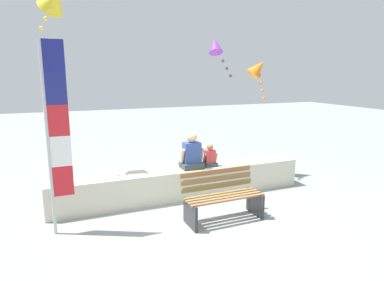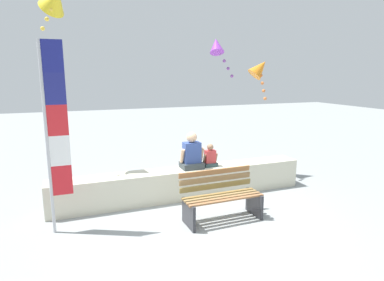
{
  "view_description": "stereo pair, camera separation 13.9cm",
  "coord_description": "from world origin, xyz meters",
  "px_view_note": "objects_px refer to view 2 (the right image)",
  "views": [
    {
      "loc": [
        -2.37,
        -5.02,
        2.61
      ],
      "look_at": [
        0.2,
        1.32,
        1.23
      ],
      "focal_mm": 31.04,
      "sensor_mm": 36.0,
      "label": 1
    },
    {
      "loc": [
        -2.24,
        -5.07,
        2.61
      ],
      "look_at": [
        0.2,
        1.32,
        1.23
      ],
      "focal_mm": 31.04,
      "sensor_mm": 36.0,
      "label": 2
    }
  ],
  "objects_px": {
    "person_child": "(210,158)",
    "kite_yellow": "(55,1)",
    "park_bench": "(221,198)",
    "kite_purple": "(217,46)",
    "flag_banner": "(53,128)",
    "kite_orange": "(260,69)",
    "person_adult": "(192,154)"
  },
  "relations": [
    {
      "from": "kite_yellow",
      "to": "person_adult",
      "type": "bearing_deg",
      "value": -17.83
    },
    {
      "from": "park_bench",
      "to": "person_adult",
      "type": "xyz_separation_m",
      "value": [
        -0.09,
        1.26,
        0.53
      ]
    },
    {
      "from": "person_child",
      "to": "kite_yellow",
      "type": "relative_size",
      "value": 0.55
    },
    {
      "from": "park_bench",
      "to": "kite_yellow",
      "type": "height_order",
      "value": "kite_yellow"
    },
    {
      "from": "person_adult",
      "to": "park_bench",
      "type": "bearing_deg",
      "value": -86.12
    },
    {
      "from": "kite_orange",
      "to": "person_child",
      "type": "bearing_deg",
      "value": -153.59
    },
    {
      "from": "person_child",
      "to": "kite_yellow",
      "type": "distance_m",
      "value": 4.35
    },
    {
      "from": "kite_orange",
      "to": "park_bench",
      "type": "bearing_deg",
      "value": -134.12
    },
    {
      "from": "person_child",
      "to": "flag_banner",
      "type": "relative_size",
      "value": 0.16
    },
    {
      "from": "kite_orange",
      "to": "kite_purple",
      "type": "relative_size",
      "value": 1.05
    },
    {
      "from": "person_child",
      "to": "kite_yellow",
      "type": "xyz_separation_m",
      "value": [
        -2.9,
        0.8,
        3.14
      ]
    },
    {
      "from": "kite_purple",
      "to": "flag_banner",
      "type": "bearing_deg",
      "value": -153.66
    },
    {
      "from": "kite_yellow",
      "to": "kite_orange",
      "type": "xyz_separation_m",
      "value": [
        4.6,
        0.05,
        -1.24
      ]
    },
    {
      "from": "park_bench",
      "to": "kite_purple",
      "type": "xyz_separation_m",
      "value": [
        0.98,
        2.35,
        2.85
      ]
    },
    {
      "from": "person_adult",
      "to": "kite_orange",
      "type": "distance_m",
      "value": 2.91
    },
    {
      "from": "person_adult",
      "to": "person_child",
      "type": "bearing_deg",
      "value": 0.05
    },
    {
      "from": "kite_purple",
      "to": "kite_orange",
      "type": "bearing_deg",
      "value": -12.98
    },
    {
      "from": "flag_banner",
      "to": "kite_orange",
      "type": "xyz_separation_m",
      "value": [
        4.76,
        1.59,
        0.97
      ]
    },
    {
      "from": "person_adult",
      "to": "kite_orange",
      "type": "relative_size",
      "value": 0.74
    },
    {
      "from": "park_bench",
      "to": "kite_purple",
      "type": "height_order",
      "value": "kite_purple"
    },
    {
      "from": "person_child",
      "to": "kite_yellow",
      "type": "height_order",
      "value": "kite_yellow"
    },
    {
      "from": "kite_purple",
      "to": "person_child",
      "type": "bearing_deg",
      "value": -120.25
    },
    {
      "from": "person_child",
      "to": "kite_purple",
      "type": "xyz_separation_m",
      "value": [
        0.63,
        1.09,
        2.43
      ]
    },
    {
      "from": "person_child",
      "to": "kite_purple",
      "type": "height_order",
      "value": "kite_purple"
    },
    {
      "from": "park_bench",
      "to": "flag_banner",
      "type": "distance_m",
      "value": 3.08
    },
    {
      "from": "flag_banner",
      "to": "kite_yellow",
      "type": "distance_m",
      "value": 2.7
    },
    {
      "from": "kite_yellow",
      "to": "kite_orange",
      "type": "distance_m",
      "value": 4.76
    },
    {
      "from": "person_child",
      "to": "flag_banner",
      "type": "xyz_separation_m",
      "value": [
        -3.06,
        -0.74,
        0.93
      ]
    },
    {
      "from": "person_adult",
      "to": "kite_yellow",
      "type": "bearing_deg",
      "value": 162.17
    },
    {
      "from": "kite_yellow",
      "to": "flag_banner",
      "type": "bearing_deg",
      "value": -95.87
    },
    {
      "from": "kite_orange",
      "to": "flag_banner",
      "type": "bearing_deg",
      "value": -161.58
    },
    {
      "from": "person_adult",
      "to": "kite_orange",
      "type": "height_order",
      "value": "kite_orange"
    }
  ]
}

